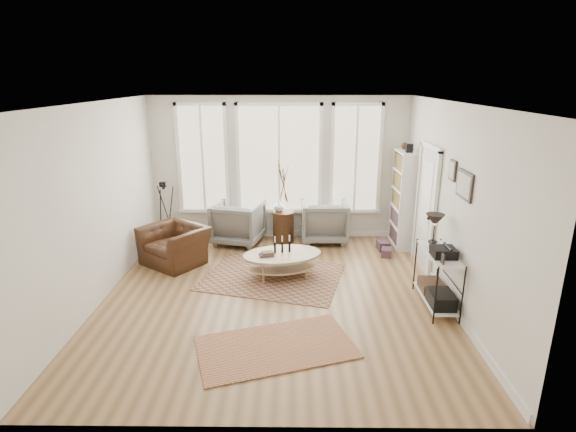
{
  "coord_description": "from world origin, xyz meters",
  "views": [
    {
      "loc": [
        0.27,
        -6.29,
        3.23
      ],
      "look_at": [
        0.2,
        0.6,
        1.1
      ],
      "focal_mm": 28.0,
      "sensor_mm": 36.0,
      "label": 1
    }
  ],
  "objects_px": {
    "bookcase": "(403,199)",
    "low_shelf": "(437,273)",
    "armchair_right": "(324,221)",
    "accent_chair": "(175,245)",
    "side_table": "(283,201)",
    "coffee_table": "(282,259)",
    "armchair_left": "(238,223)"
  },
  "relations": [
    {
      "from": "bookcase",
      "to": "low_shelf",
      "type": "relative_size",
      "value": 1.58
    },
    {
      "from": "armchair_right",
      "to": "accent_chair",
      "type": "distance_m",
      "value": 3.01
    },
    {
      "from": "side_table",
      "to": "accent_chair",
      "type": "height_order",
      "value": "side_table"
    },
    {
      "from": "coffee_table",
      "to": "armchair_left",
      "type": "distance_m",
      "value": 1.87
    },
    {
      "from": "bookcase",
      "to": "low_shelf",
      "type": "height_order",
      "value": "bookcase"
    },
    {
      "from": "coffee_table",
      "to": "accent_chair",
      "type": "xyz_separation_m",
      "value": [
        -1.94,
        0.57,
        0.02
      ]
    },
    {
      "from": "low_shelf",
      "to": "armchair_left",
      "type": "relative_size",
      "value": 1.39
    },
    {
      "from": "low_shelf",
      "to": "side_table",
      "type": "xyz_separation_m",
      "value": [
        -2.29,
        2.69,
        0.34
      ]
    },
    {
      "from": "armchair_left",
      "to": "side_table",
      "type": "bearing_deg",
      "value": -161.15
    },
    {
      "from": "armchair_right",
      "to": "side_table",
      "type": "distance_m",
      "value": 0.93
    },
    {
      "from": "accent_chair",
      "to": "armchair_right",
      "type": "bearing_deg",
      "value": 58.84
    },
    {
      "from": "bookcase",
      "to": "side_table",
      "type": "relative_size",
      "value": 1.16
    },
    {
      "from": "armchair_left",
      "to": "accent_chair",
      "type": "xyz_separation_m",
      "value": [
        -1.03,
        -1.06,
        -0.09
      ]
    },
    {
      "from": "low_shelf",
      "to": "accent_chair",
      "type": "bearing_deg",
      "value": 159.81
    },
    {
      "from": "bookcase",
      "to": "armchair_right",
      "type": "xyz_separation_m",
      "value": [
        -1.52,
        0.22,
        -0.52
      ]
    },
    {
      "from": "coffee_table",
      "to": "armchair_left",
      "type": "relative_size",
      "value": 1.57
    },
    {
      "from": "bookcase",
      "to": "armchair_left",
      "type": "height_order",
      "value": "bookcase"
    },
    {
      "from": "coffee_table",
      "to": "side_table",
      "type": "xyz_separation_m",
      "value": [
        -0.01,
        1.71,
        0.53
      ]
    },
    {
      "from": "low_shelf",
      "to": "armchair_left",
      "type": "bearing_deg",
      "value": 140.77
    },
    {
      "from": "low_shelf",
      "to": "accent_chair",
      "type": "distance_m",
      "value": 4.51
    },
    {
      "from": "low_shelf",
      "to": "coffee_table",
      "type": "height_order",
      "value": "low_shelf"
    },
    {
      "from": "low_shelf",
      "to": "accent_chair",
      "type": "height_order",
      "value": "low_shelf"
    },
    {
      "from": "bookcase",
      "to": "side_table",
      "type": "distance_m",
      "value": 2.35
    },
    {
      "from": "accent_chair",
      "to": "side_table",
      "type": "bearing_deg",
      "value": 65.83
    },
    {
      "from": "armchair_right",
      "to": "side_table",
      "type": "height_order",
      "value": "side_table"
    },
    {
      "from": "low_shelf",
      "to": "armchair_left",
      "type": "distance_m",
      "value": 4.13
    },
    {
      "from": "coffee_table",
      "to": "armchair_left",
      "type": "bearing_deg",
      "value": 119.25
    },
    {
      "from": "side_table",
      "to": "accent_chair",
      "type": "bearing_deg",
      "value": -149.7
    },
    {
      "from": "armchair_right",
      "to": "accent_chair",
      "type": "relative_size",
      "value": 0.9
    },
    {
      "from": "armchair_left",
      "to": "accent_chair",
      "type": "height_order",
      "value": "armchair_left"
    },
    {
      "from": "armchair_left",
      "to": "armchair_right",
      "type": "distance_m",
      "value": 1.74
    },
    {
      "from": "armchair_left",
      "to": "accent_chair",
      "type": "distance_m",
      "value": 1.48
    }
  ]
}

